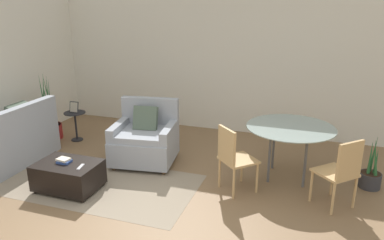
{
  "coord_description": "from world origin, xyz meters",
  "views": [
    {
      "loc": [
        1.83,
        -3.04,
        2.44
      ],
      "look_at": [
        0.15,
        1.93,
        0.75
      ],
      "focal_mm": 35.0,
      "sensor_mm": 36.0,
      "label": 1
    }
  ],
  "objects": [
    {
      "name": "dining_table",
      "position": [
        1.56,
        2.03,
        0.69
      ],
      "size": [
        1.22,
        1.22,
        0.77
      ],
      "color": "#8C9E99",
      "rests_on": "ground_plane"
    },
    {
      "name": "side_table",
      "position": [
        -2.2,
        2.34,
        0.37
      ],
      "size": [
        0.38,
        0.38,
        0.53
      ],
      "color": "black",
      "rests_on": "ground_plane"
    },
    {
      "name": "ground_plane",
      "position": [
        0.0,
        0.0,
        0.0
      ],
      "size": [
        20.0,
        20.0,
        0.0
      ],
      "primitive_type": "plane",
      "color": "brown"
    },
    {
      "name": "picture_frame",
      "position": [
        -2.2,
        2.34,
        0.62
      ],
      "size": [
        0.17,
        0.07,
        0.2
      ],
      "color": "black",
      "rests_on": "side_table"
    },
    {
      "name": "tv_remote_primary",
      "position": [
        -0.94,
        0.67,
        0.39
      ],
      "size": [
        0.07,
        0.17,
        0.01
      ],
      "color": "#B7B7BC",
      "rests_on": "ottoman"
    },
    {
      "name": "area_rug",
      "position": [
        -0.89,
        0.98,
        0.0
      ],
      "size": [
        2.7,
        1.44,
        0.01
      ],
      "color": "gray",
      "rests_on": "ground_plane"
    },
    {
      "name": "potted_plant_small",
      "position": [
        2.66,
        2.08,
        0.17
      ],
      "size": [
        0.28,
        0.28,
        0.73
      ],
      "color": "#333338",
      "rests_on": "ground_plane"
    },
    {
      "name": "dining_chair_near_left",
      "position": [
        0.9,
        1.37,
        0.52
      ],
      "size": [
        0.59,
        0.59,
        0.9
      ],
      "color": "tan",
      "rests_on": "ground_plane"
    },
    {
      "name": "potted_plant",
      "position": [
        -2.71,
        2.27,
        0.25
      ],
      "size": [
        0.41,
        0.41,
        1.23
      ],
      "color": "maroon",
      "rests_on": "ground_plane"
    },
    {
      "name": "book_stack",
      "position": [
        -1.24,
        0.72,
        0.41
      ],
      "size": [
        0.2,
        0.15,
        0.06
      ],
      "color": "#2D478C",
      "rests_on": "ottoman"
    },
    {
      "name": "wall_back",
      "position": [
        0.0,
        3.78,
        1.38
      ],
      "size": [
        12.0,
        0.06,
        2.75
      ],
      "color": "silver",
      "rests_on": "ground_plane"
    },
    {
      "name": "ottoman",
      "position": [
        -1.19,
        0.72,
        0.21
      ],
      "size": [
        0.82,
        0.58,
        0.38
      ],
      "color": "black",
      "rests_on": "ground_plane"
    },
    {
      "name": "dining_chair_near_right",
      "position": [
        2.22,
        1.37,
        0.52
      ],
      "size": [
        0.59,
        0.59,
        0.9
      ],
      "color": "tan",
      "rests_on": "ground_plane"
    },
    {
      "name": "armchair",
      "position": [
        -0.6,
        1.88,
        0.37
      ],
      "size": [
        1.04,
        0.98,
        0.96
      ],
      "color": "#999EA8",
      "rests_on": "ground_plane"
    }
  ]
}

